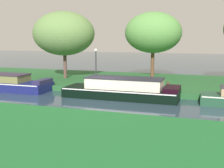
{
  "coord_description": "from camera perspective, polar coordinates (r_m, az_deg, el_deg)",
  "views": [
    {
      "loc": [
        6.76,
        -16.92,
        3.99
      ],
      "look_at": [
        0.71,
        1.2,
        0.9
      ],
      "focal_mm": 45.88,
      "sensor_mm": 36.0,
      "label": 1
    }
  ],
  "objects": [
    {
      "name": "lamp_post",
      "position": [
        22.0,
        -3.23,
        4.41
      ],
      "size": [
        0.24,
        0.24,
        2.78
      ],
      "color": "#333338",
      "rests_on": "riverbank_far"
    },
    {
      "name": "mooring_post_near",
      "position": [
        20.06,
        11.09,
        -0.42
      ],
      "size": [
        0.18,
        0.18,
        0.6
      ],
      "primitive_type": "cylinder",
      "color": "brown",
      "rests_on": "riverbank_far"
    },
    {
      "name": "mooring_post_far",
      "position": [
        20.71,
        2.16,
        0.1
      ],
      "size": [
        0.13,
        0.13,
        0.64
      ],
      "primitive_type": "cylinder",
      "color": "#483A2F",
      "rests_on": "riverbank_far"
    },
    {
      "name": "black_barge",
      "position": [
        19.17,
        2.25,
        -1.06
      ],
      "size": [
        7.73,
        2.38,
        1.38
      ],
      "color": "black",
      "rests_on": "ground_plane"
    },
    {
      "name": "ground_plane",
      "position": [
        18.65,
        -3.23,
        -3.18
      ],
      "size": [
        120.0,
        120.0,
        0.0
      ],
      "primitive_type": "plane",
      "color": "#293D4A"
    },
    {
      "name": "riverbank_near",
      "position": [
        11.08,
        -21.07,
        -11.45
      ],
      "size": [
        72.0,
        10.0,
        0.4
      ],
      "primitive_type": "cube",
      "color": "#1F672F",
      "rests_on": "ground_plane"
    },
    {
      "name": "willow_tree_left",
      "position": [
        25.95,
        -9.62,
        9.89
      ],
      "size": [
        5.58,
        4.76,
        5.91
      ],
      "color": "brown",
      "rests_on": "riverbank_far"
    },
    {
      "name": "willow_tree_centre",
      "position": [
        26.29,
        8.19,
        10.1
      ],
      "size": [
        5.11,
        4.55,
        5.89
      ],
      "color": "brown",
      "rests_on": "riverbank_far"
    },
    {
      "name": "riverbank_far",
      "position": [
        25.14,
        2.67,
        0.51
      ],
      "size": [
        72.0,
        10.0,
        0.4
      ],
      "primitive_type": "cube",
      "color": "#265D2D",
      "rests_on": "ground_plane"
    }
  ]
}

